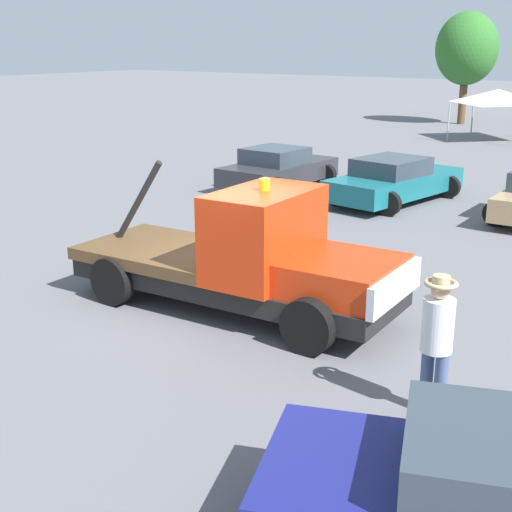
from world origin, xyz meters
TOP-DOWN VIEW (x-y plane):
  - ground_plane at (0.00, 0.00)m, footprint 160.00×160.00m
  - tow_truck at (0.37, 0.02)m, footprint 6.13×2.47m
  - person_near_truck at (4.34, -1.59)m, footprint 0.41×0.41m
  - parked_car_charcoal at (-5.24, 9.49)m, footprint 2.61×4.32m
  - parked_car_teal at (-1.32, 9.72)m, footprint 2.94×4.98m
  - canopy_tent_white at (-3.14, 25.36)m, footprint 3.48×3.48m
  - tree_center at (-6.89, 31.36)m, footprint 3.48×3.48m

SIDE VIEW (x-z plane):
  - ground_plane at x=0.00m, z-range 0.00..0.00m
  - parked_car_charcoal at x=-5.24m, z-range -0.02..1.32m
  - parked_car_teal at x=-1.32m, z-range -0.02..1.32m
  - tow_truck at x=0.37m, z-range -0.32..2.20m
  - person_near_truck at x=4.34m, z-range 0.17..2.02m
  - canopy_tent_white at x=-3.14m, z-range 0.86..3.27m
  - tree_center at x=-6.89m, z-range 1.06..7.27m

